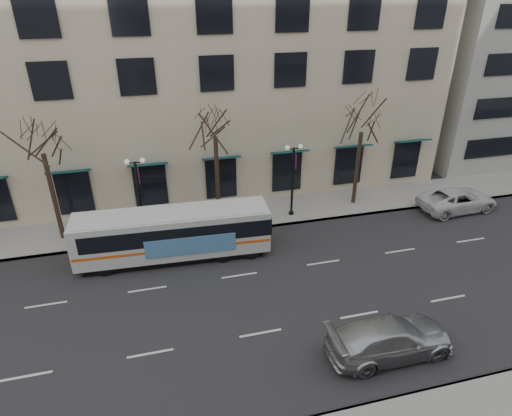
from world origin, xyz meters
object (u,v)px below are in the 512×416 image
object	(u,v)px
lamp_post_left	(139,193)
silver_car	(390,338)
tree_far_right	(363,119)
city_bus	(175,233)
lamp_post_right	(293,177)
tree_far_mid	(215,122)
white_pickup	(457,200)
tree_far_left	(39,138)

from	to	relation	value
lamp_post_left	silver_car	size ratio (longest dim) A/B	0.92
tree_far_right	city_bus	size ratio (longest dim) A/B	0.72
tree_far_right	city_bus	bearing A→B (deg)	-164.07
lamp_post_left	lamp_post_right	bearing A→B (deg)	0.00
lamp_post_right	silver_car	bearing A→B (deg)	-89.46
tree_far_mid	lamp_post_left	xyz separation A→B (m)	(-4.99, -0.60, -3.96)
lamp_post_right	white_pickup	size ratio (longest dim) A/B	0.92
silver_car	tree_far_right	bearing A→B (deg)	-20.38
lamp_post_left	city_bus	size ratio (longest dim) A/B	0.47
tree_far_mid	white_pickup	distance (m)	18.04
lamp_post_left	white_pickup	distance (m)	21.96
lamp_post_right	silver_car	xyz separation A→B (m)	(0.12, -13.00, -2.12)
lamp_post_right	tree_far_right	bearing A→B (deg)	6.85
tree_far_mid	white_pickup	size ratio (longest dim) A/B	1.51
lamp_post_right	city_bus	xyz separation A→B (m)	(-8.22, -3.17, -1.30)
tree_far_left	lamp_post_left	size ratio (longest dim) A/B	1.60
lamp_post_left	lamp_post_right	world-z (taller)	same
city_bus	tree_far_mid	bearing A→B (deg)	52.31
tree_far_mid	lamp_post_right	world-z (taller)	tree_far_mid
lamp_post_right	city_bus	size ratio (longest dim) A/B	0.47
lamp_post_left	lamp_post_right	distance (m)	10.00
tree_far_right	silver_car	size ratio (longest dim) A/B	1.43
lamp_post_left	silver_car	xyz separation A→B (m)	(10.12, -13.00, -2.12)
lamp_post_right	silver_car	size ratio (longest dim) A/B	0.92
tree_far_left	lamp_post_left	world-z (taller)	tree_far_left
tree_far_left	tree_far_right	size ratio (longest dim) A/B	1.03
tree_far_mid	lamp_post_left	world-z (taller)	tree_far_mid
tree_far_right	white_pickup	size ratio (longest dim) A/B	1.42
tree_far_mid	silver_car	size ratio (longest dim) A/B	1.51
tree_far_right	lamp_post_left	size ratio (longest dim) A/B	1.55
tree_far_left	tree_far_right	distance (m)	20.00
tree_far_left	lamp_post_right	xyz separation A→B (m)	(15.01, -0.60, -3.75)
tree_far_right	lamp_post_right	xyz separation A→B (m)	(-4.99, -0.60, -3.48)
tree_far_right	tree_far_mid	bearing A→B (deg)	180.00
tree_far_right	white_pickup	bearing A→B (deg)	-21.01
city_bus	tree_far_left	bearing A→B (deg)	153.68
tree_far_left	city_bus	bearing A→B (deg)	-29.03
lamp_post_right	tree_far_mid	bearing A→B (deg)	173.17
lamp_post_left	white_pickup	xyz separation A→B (m)	(21.76, -2.00, -2.16)
tree_far_mid	lamp_post_right	distance (m)	6.41
lamp_post_left	white_pickup	world-z (taller)	lamp_post_left
silver_car	tree_far_left	bearing A→B (deg)	47.36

